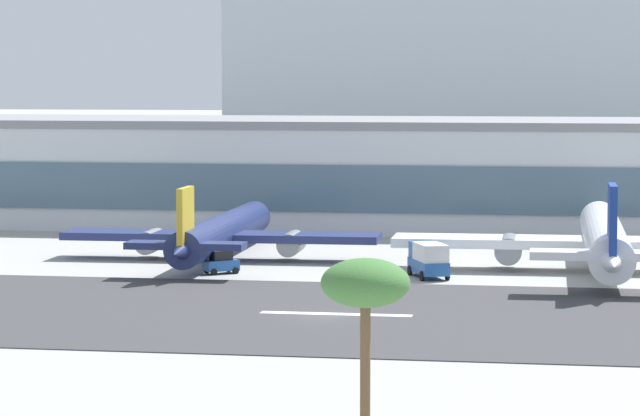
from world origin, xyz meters
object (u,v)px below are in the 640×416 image
Objects in this scene: airliner_navy_tail_gate_2 at (605,241)px; service_box_truck_0 at (428,258)px; terminal_building at (432,173)px; distant_hotel_block at (502,68)px; service_baggage_tug_2 at (221,263)px; palm_tree_1 at (365,289)px; airliner_gold_tail_gate_1 at (219,234)px.

airliner_navy_tail_gate_2 is 17.52m from service_box_truck_0.
distant_hotel_block reaches higher than terminal_building.
service_baggage_tug_2 is at bearing 69.04° from service_box_truck_0.
palm_tree_1 is at bearing 170.83° from airliner_navy_tail_gate_2.
airliner_gold_tail_gate_1 is 38.52m from airliner_navy_tail_gate_2.
airliner_navy_tail_gate_2 is 36.49m from service_baggage_tug_2.
terminal_building is 31.98× the size of service_box_truck_0.
terminal_building is 5.10× the size of airliner_gold_tail_gate_1.
airliner_navy_tail_gate_2 reaches higher than service_box_truck_0.
palm_tree_1 is at bearing -85.64° from terminal_building.
palm_tree_1 is at bearing 161.85° from service_box_truck_0.
service_box_truck_0 is at bearing -88.97° from distant_hotel_block.
service_box_truck_0 is 1.84× the size of service_baggage_tug_2.
airliner_gold_tail_gate_1 is (-19.15, -160.93, -17.32)m from distant_hotel_block.
airliner_gold_tail_gate_1 is at bearing -113.61° from service_baggage_tug_2.
airliner_gold_tail_gate_1 is 91.05m from palm_tree_1.
service_baggage_tug_2 is (-35.76, -6.99, -1.99)m from airliner_navy_tail_gate_2.
palm_tree_1 reaches higher than service_baggage_tug_2.
distant_hotel_block is 162.99m from airliner_gold_tail_gate_1.
airliner_gold_tail_gate_1 is 0.89× the size of airliner_navy_tail_gate_2.
airliner_navy_tail_gate_2 is at bearing -96.26° from airliner_gold_tail_gate_1.
airliner_gold_tail_gate_1 reaches higher than service_box_truck_0.
distant_hotel_block is at bearing -8.06° from airliner_gold_tail_gate_1.
airliner_gold_tail_gate_1 is 24.40m from service_box_truck_0.
terminal_building reaches higher than palm_tree_1.
terminal_building is at bearing 94.36° from palm_tree_1.
terminal_building is 4.53× the size of airliner_navy_tail_gate_2.
distant_hotel_block is 16.05× the size of service_box_truck_0.
airliner_gold_tail_gate_1 is at bearing 43.86° from service_box_truck_0.
palm_tree_1 is (24.55, -76.32, 8.15)m from service_baggage_tug_2.
terminal_building is 53.33m from service_baggage_tug_2.
terminal_building reaches higher than service_baggage_tug_2.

